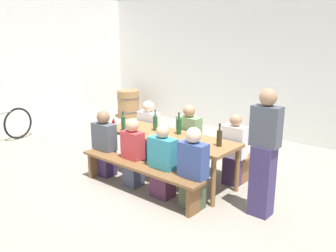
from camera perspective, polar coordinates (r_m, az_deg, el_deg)
The scene contains 21 objects.
ground_plane at distance 5.95m, azimuth 0.00°, elevation -8.41°, with size 24.00×24.00×0.00m, color gray.
back_wall at distance 8.39m, azimuth 15.38°, elevation 9.20°, with size 14.00×0.20×3.20m, color silver.
side_wall at distance 9.35m, azimuth -23.41°, elevation 9.04°, with size 0.20×7.21×3.20m, color silver.
tasting_table at distance 5.72m, azimuth 0.00°, elevation -2.19°, with size 2.31×0.76×0.75m.
bench_near at distance 5.35m, azimuth -4.75°, elevation -7.03°, with size 2.21×0.30×0.45m.
bench_far at distance 6.32m, azimuth 3.99°, elevation -3.52°, with size 2.21×0.30×0.45m.
wine_bottle_0 at distance 5.93m, azimuth -2.03°, elevation 0.49°, with size 0.07×0.07×0.34m.
wine_bottle_1 at distance 5.72m, azimuth 1.73°, elevation -0.00°, with size 0.08×0.08×0.35m.
wine_bottle_2 at distance 5.95m, azimuth -7.08°, elevation 0.42°, with size 0.07×0.07×0.33m.
wine_bottle_3 at distance 5.18m, azimuth 8.13°, elevation -1.85°, with size 0.08×0.08×0.33m.
wine_glass_0 at distance 6.12m, azimuth -8.63°, elevation 0.80°, with size 0.07×0.07×0.18m.
wine_glass_1 at distance 6.21m, azimuth -5.25°, elevation 0.86°, with size 0.06×0.06×0.16m.
seated_guest_near_0 at distance 6.04m, azimuth -10.03°, elevation -2.99°, with size 0.42×0.24×1.11m.
seated_guest_near_1 at distance 5.56m, azimuth -5.59°, elevation -4.41°, with size 0.34×0.24×1.08m.
seated_guest_near_2 at distance 5.18m, azimuth -0.86°, elevation -6.04°, with size 0.42×0.24×1.08m.
seated_guest_near_3 at distance 4.85m, azimuth 3.97°, elevation -7.03°, with size 0.39×0.24×1.14m.
seated_guest_far_0 at distance 6.73m, azimuth -3.08°, elevation -0.88°, with size 0.41×0.24×1.11m.
seated_guest_far_1 at distance 6.14m, azimuth 3.30°, elevation -2.23°, with size 0.41×0.24×1.16m.
seated_guest_far_2 at distance 5.69m, azimuth 10.44°, elevation -4.03°, with size 0.36×0.24×1.13m.
standing_host at distance 4.73m, azimuth 14.97°, elevation -4.47°, with size 0.36×0.24×1.68m.
wine_barrel at distance 10.14m, azimuth -6.29°, elevation 3.52°, with size 0.63×0.63×0.75m.
Camera 1 is at (3.53, -4.18, 2.35)m, focal length 38.48 mm.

